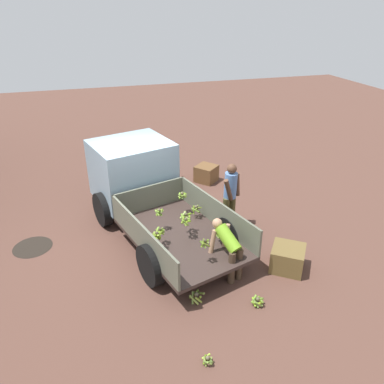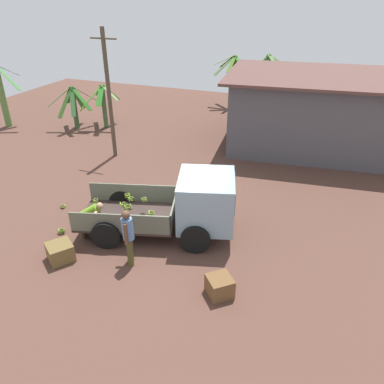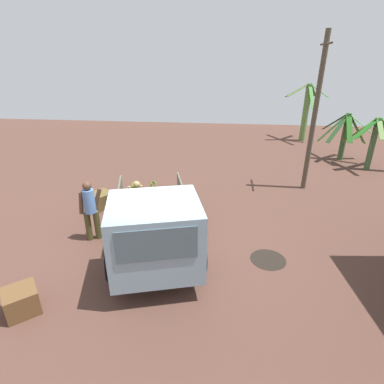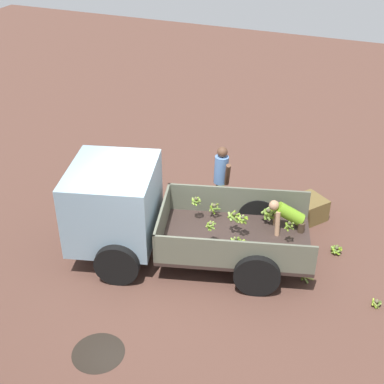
{
  "view_description": "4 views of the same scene",
  "coord_description": "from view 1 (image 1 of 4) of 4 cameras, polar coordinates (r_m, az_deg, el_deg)",
  "views": [
    {
      "loc": [
        -8.26,
        1.17,
        5.14
      ],
      "look_at": [
        -1.21,
        -0.93,
        1.39
      ],
      "focal_mm": 35.0,
      "sensor_mm": 36.0,
      "label": 1
    },
    {
      "loc": [
        3.89,
        -9.32,
        6.88
      ],
      "look_at": [
        0.28,
        0.29,
        1.28
      ],
      "focal_mm": 35.0,
      "sensor_mm": 36.0,
      "label": 2
    },
    {
      "loc": [
        6.14,
        1.5,
        4.61
      ],
      "look_at": [
        -1.05,
        0.67,
        1.42
      ],
      "focal_mm": 28.0,
      "sensor_mm": 36.0,
      "label": 3
    },
    {
      "loc": [
        -4.08,
        7.83,
        6.99
      ],
      "look_at": [
        -0.69,
        -0.39,
        1.52
      ],
      "focal_mm": 50.0,
      "sensor_mm": 36.0,
      "label": 4
    }
  ],
  "objects": [
    {
      "name": "mud_patch_0",
      "position": [
        9.62,
        -23.11,
        -7.72
      ],
      "size": [
        0.89,
        0.89,
        0.01
      ],
      "primitive_type": "cylinder",
      "color": "black",
      "rests_on": "ground"
    },
    {
      "name": "person_worker_loading",
      "position": [
        7.68,
        5.57,
        -8.23
      ],
      "size": [
        0.78,
        0.66,
        1.2
      ],
      "rotation": [
        0.0,
        0.0,
        0.38
      ],
      "color": "#413123",
      "rests_on": "ground"
    },
    {
      "name": "banana_bunch_on_ground_1",
      "position": [
        6.48,
        2.4,
        -24.15
      ],
      "size": [
        0.19,
        0.19,
        0.16
      ],
      "color": "brown",
      "rests_on": "ground"
    },
    {
      "name": "ground",
      "position": [
        9.8,
        -7.28,
        -4.88
      ],
      "size": [
        36.0,
        36.0,
        0.0
      ],
      "primitive_type": "plane",
      "color": "brown"
    },
    {
      "name": "wooden_crate_0",
      "position": [
        8.35,
        14.36,
        -9.75
      ],
      "size": [
        0.94,
        0.94,
        0.52
      ],
      "primitive_type": "cube",
      "rotation": [
        0.0,
        0.0,
        2.51
      ],
      "color": "brown",
      "rests_on": "ground"
    },
    {
      "name": "banana_bunch_on_ground_0",
      "position": [
        7.45,
        9.94,
        -16.02
      ],
      "size": [
        0.26,
        0.26,
        0.18
      ],
      "color": "brown",
      "rests_on": "ground"
    },
    {
      "name": "banana_bunch_on_ground_2",
      "position": [
        7.37,
        0.68,
        -15.62
      ],
      "size": [
        0.32,
        0.32,
        0.25
      ],
      "color": "brown",
      "rests_on": "ground"
    },
    {
      "name": "person_foreground_visitor",
      "position": [
        9.22,
        5.87,
        -0.13
      ],
      "size": [
        0.53,
        0.6,
        1.72
      ],
      "rotation": [
        0.0,
        0.0,
        3.62
      ],
      "color": "#494321",
      "rests_on": "ground"
    },
    {
      "name": "cargo_truck",
      "position": [
        9.64,
        -7.9,
        1.64
      ],
      "size": [
        5.15,
        3.16,
        1.97
      ],
      "rotation": [
        0.0,
        0.0,
        0.28
      ],
      "color": "#352824",
      "rests_on": "ground"
    },
    {
      "name": "wooden_crate_1",
      "position": [
        11.92,
        2.19,
        2.83
      ],
      "size": [
        0.85,
        0.85,
        0.52
      ],
      "primitive_type": "cube",
      "rotation": [
        0.0,
        0.0,
        2.28
      ],
      "color": "brown",
      "rests_on": "ground"
    }
  ]
}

